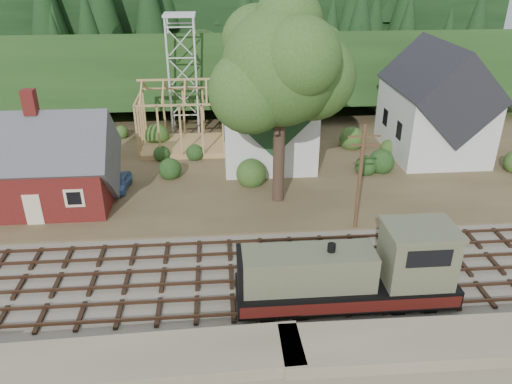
{
  "coord_description": "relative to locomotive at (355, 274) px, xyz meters",
  "views": [
    {
      "loc": [
        -2.66,
        -25.19,
        18.41
      ],
      "look_at": [
        -0.08,
        6.0,
        3.0
      ],
      "focal_mm": 35.0,
      "sensor_mm": 36.0,
      "label": 1
    }
  ],
  "objects": [
    {
      "name": "railroad_bed",
      "position": [
        -4.7,
        3.0,
        -2.06
      ],
      "size": [
        64.0,
        11.0,
        0.16
      ],
      "primitive_type": "cube",
      "color": "#726B5B",
      "rests_on": "ground"
    },
    {
      "name": "ridge",
      "position": [
        -4.7,
        61.0,
        -2.14
      ],
      "size": [
        80.0,
        20.0,
        12.0
      ],
      "primitive_type": "cube",
      "color": "black",
      "rests_on": "ground"
    },
    {
      "name": "car_blue",
      "position": [
        -15.53,
        15.98,
        -1.23
      ],
      "size": [
        1.77,
        3.7,
        1.22
      ],
      "primitive_type": "imported",
      "rotation": [
        0.0,
        0.0,
        -0.09
      ],
      "color": "#5377B3",
      "rests_on": "village_flat"
    },
    {
      "name": "locomotive",
      "position": [
        0.0,
        0.0,
        0.0
      ],
      "size": [
        12.08,
        3.02,
        4.83
      ],
      "color": "black",
      "rests_on": "railroad_bed"
    },
    {
      "name": "ground",
      "position": [
        -4.7,
        3.0,
        -2.14
      ],
      "size": [
        140.0,
        140.0,
        0.0
      ],
      "primitive_type": "plane",
      "color": "#384C1E",
      "rests_on": "ground"
    },
    {
      "name": "timber_frame",
      "position": [
        -10.7,
        25.0,
        1.13
      ],
      "size": [
        8.2,
        6.2,
        6.99
      ],
      "color": "tan",
      "rests_on": "village_flat"
    },
    {
      "name": "telegraph_pole_near",
      "position": [
        2.3,
        8.2,
        2.11
      ],
      "size": [
        2.2,
        0.28,
        8.0
      ],
      "color": "#4C331E",
      "rests_on": "ground"
    },
    {
      "name": "lattice_tower",
      "position": [
        -10.7,
        31.0,
        7.9
      ],
      "size": [
        3.2,
        3.2,
        12.12
      ],
      "color": "silver",
      "rests_on": "village_flat"
    },
    {
      "name": "church",
      "position": [
        -2.7,
        22.68,
        3.04
      ],
      "size": [
        8.4,
        15.17,
        13.0
      ],
      "color": "silver",
      "rests_on": "village_flat"
    },
    {
      "name": "big_tree",
      "position": [
        -2.53,
        13.08,
        8.08
      ],
      "size": [
        10.9,
        8.4,
        14.7
      ],
      "color": "#38281E",
      "rests_on": "village_flat"
    },
    {
      "name": "farmhouse",
      "position": [
        13.3,
        22.0,
        2.73
      ],
      "size": [
        8.4,
        10.8,
        10.6
      ],
      "color": "silver",
      "rests_on": "village_flat"
    },
    {
      "name": "depot",
      "position": [
        -20.7,
        14.0,
        1.08
      ],
      "size": [
        10.8,
        7.41,
        9.0
      ],
      "color": "#571413",
      "rests_on": "village_flat"
    },
    {
      "name": "village_flat",
      "position": [
        -4.7,
        21.0,
        -1.99
      ],
      "size": [
        64.0,
        26.0,
        0.3
      ],
      "primitive_type": "cube",
      "color": "brown",
      "rests_on": "ground"
    },
    {
      "name": "hillside",
      "position": [
        -4.7,
        45.0,
        -2.14
      ],
      "size": [
        70.0,
        28.96,
        12.74
      ],
      "primitive_type": "cube",
      "rotation": [
        -0.17,
        0.0,
        0.0
      ],
      "color": "#1E3F19",
      "rests_on": "ground"
    }
  ]
}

